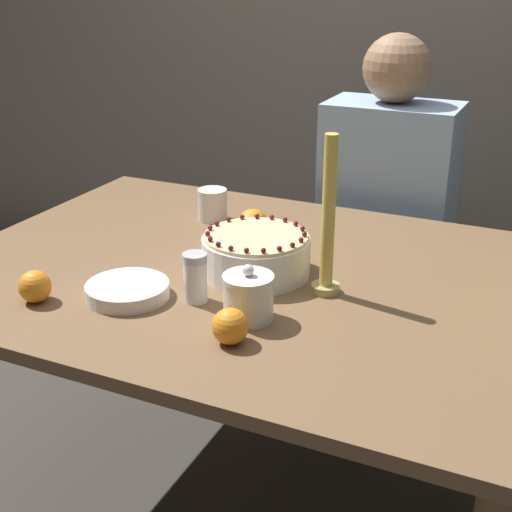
# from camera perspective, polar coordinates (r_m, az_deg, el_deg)

# --- Properties ---
(ground_plane) EXTENTS (12.00, 12.00, 0.00)m
(ground_plane) POSITION_cam_1_polar(r_m,az_deg,el_deg) (2.10, -0.73, -19.63)
(ground_plane) COLOR #3D3833
(dining_table) EXTENTS (1.43, 1.06, 0.73)m
(dining_table) POSITION_cam_1_polar(r_m,az_deg,el_deg) (1.74, -0.83, -4.05)
(dining_table) COLOR brown
(dining_table) RESTS_ON ground_plane
(cake) EXTENTS (0.25, 0.25, 0.11)m
(cake) POSITION_cam_1_polar(r_m,az_deg,el_deg) (1.65, -0.00, 0.13)
(cake) COLOR white
(cake) RESTS_ON dining_table
(sugar_bowl) EXTENTS (0.11, 0.11, 0.12)m
(sugar_bowl) POSITION_cam_1_polar(r_m,az_deg,el_deg) (1.45, -0.62, -3.29)
(sugar_bowl) COLOR white
(sugar_bowl) RESTS_ON dining_table
(sugar_shaker) EXTENTS (0.05, 0.05, 0.11)m
(sugar_shaker) POSITION_cam_1_polar(r_m,az_deg,el_deg) (1.52, -4.87, -1.70)
(sugar_shaker) COLOR white
(sugar_shaker) RESTS_ON dining_table
(plate_stack) EXTENTS (0.18, 0.18, 0.03)m
(plate_stack) POSITION_cam_1_polar(r_m,az_deg,el_deg) (1.57, -10.24, -2.73)
(plate_stack) COLOR white
(plate_stack) RESTS_ON dining_table
(candle) EXTENTS (0.06, 0.06, 0.36)m
(candle) POSITION_cam_1_polar(r_m,az_deg,el_deg) (1.53, 5.78, 2.20)
(candle) COLOR tan
(candle) RESTS_ON dining_table
(cup) EXTENTS (0.08, 0.08, 0.09)m
(cup) POSITION_cam_1_polar(r_m,az_deg,el_deg) (2.01, -3.50, 4.14)
(cup) COLOR white
(cup) RESTS_ON dining_table
(orange_fruit_0) EXTENTS (0.07, 0.07, 0.07)m
(orange_fruit_0) POSITION_cam_1_polar(r_m,az_deg,el_deg) (1.59, -17.27, -2.35)
(orange_fruit_0) COLOR orange
(orange_fruit_0) RESTS_ON dining_table
(orange_fruit_1) EXTENTS (0.07, 0.07, 0.07)m
(orange_fruit_1) POSITION_cam_1_polar(r_m,az_deg,el_deg) (1.36, -2.08, -5.64)
(orange_fruit_1) COLOR orange
(orange_fruit_1) RESTS_ON dining_table
(orange_fruit_2) EXTENTS (0.08, 0.08, 0.08)m
(orange_fruit_2) POSITION_cam_1_polar(r_m,az_deg,el_deg) (1.86, -0.26, 2.55)
(orange_fruit_2) COLOR orange
(orange_fruit_2) RESTS_ON dining_table
(person_man_blue_shirt) EXTENTS (0.40, 0.34, 1.22)m
(person_man_blue_shirt) POSITION_cam_1_polar(r_m,az_deg,el_deg) (2.36, 10.15, 0.36)
(person_man_blue_shirt) COLOR #2D2D38
(person_man_blue_shirt) RESTS_ON ground_plane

